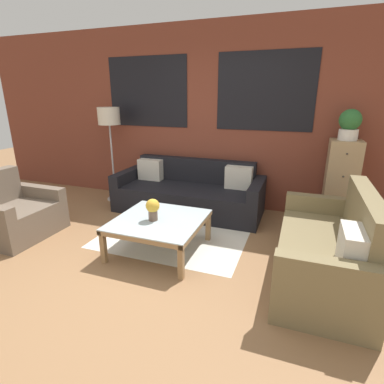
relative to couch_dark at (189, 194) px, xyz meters
name	(u,v)px	position (x,y,z in m)	size (l,w,h in m)	color
ground_plane	(126,277)	(0.05, -1.95, -0.28)	(16.00, 16.00, 0.00)	#8E6642
wall_back_brick	(203,118)	(0.05, 0.49, 1.13)	(8.40, 0.09, 2.80)	brown
rug	(179,230)	(0.13, -0.74, -0.27)	(1.85, 1.73, 0.00)	silver
couch_dark	(189,194)	(0.00, 0.00, 0.00)	(2.27, 0.88, 0.78)	black
settee_vintage	(328,252)	(1.93, -1.30, 0.03)	(0.80, 1.67, 0.92)	olive
armchair_corner	(16,215)	(-1.80, -1.59, 0.00)	(0.80, 0.92, 0.84)	#6B5B4C
coffee_table	(159,223)	(0.13, -1.33, 0.07)	(0.98, 0.98, 0.40)	silver
floor_lamp	(109,121)	(-1.42, 0.06, 1.07)	(0.36, 0.36, 1.57)	#B2B2B7
drawer_cabinet	(340,184)	(2.13, 0.22, 0.32)	(0.40, 0.39, 1.19)	tan
potted_plant	(350,124)	(2.13, 0.22, 1.12)	(0.27, 0.27, 0.40)	silver
flower_vase	(153,208)	(0.09, -1.38, 0.27)	(0.16, 0.16, 0.25)	brown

